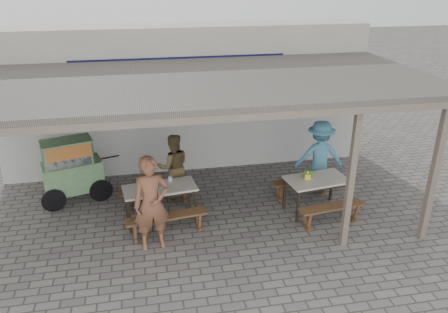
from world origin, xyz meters
The scene contains 17 objects.
ground centered at (0.00, 0.00, 0.00)m, with size 60.00×60.00×0.00m, color #68645E.
back_wall centered at (0.00, 3.58, 1.72)m, with size 9.00×1.28×3.50m.
warung_roof centered at (0.02, 0.90, 2.71)m, with size 9.00×4.21×2.81m.
table_left centered at (-0.91, 0.59, 0.67)m, with size 1.50×0.83×0.75m.
bench_left_street centered at (-0.83, -0.02, 0.34)m, with size 1.55×0.47×0.45m.
bench_left_wall centered at (-0.99, 1.19, 0.34)m, with size 1.55×0.47×0.45m.
table_right centered at (2.29, 0.35, 0.67)m, with size 1.33×0.88×0.75m.
bench_right_street centered at (2.37, -0.27, 0.33)m, with size 1.37×0.45×0.45m.
bench_right_wall centered at (2.20, 0.98, 0.33)m, with size 1.37×0.45×0.45m.
vendor_cart centered at (-2.73, 1.83, 0.77)m, with size 1.67×1.03×1.41m.
patron_street_side centered at (-1.10, -0.31, 0.89)m, with size 0.65×0.43×1.78m, color brown.
patron_wall_side centered at (-0.56, 1.53, 0.74)m, with size 0.72×0.56×1.49m, color brown.
patron_right_table centered at (2.71, 1.28, 0.83)m, with size 1.07×0.62×1.66m, color #4E97B9.
tissue_box centered at (2.09, 0.39, 0.81)m, with size 0.12×0.12×0.12m, color yellow.
donation_box centered at (2.17, 0.53, 0.81)m, with size 0.19×0.13×0.13m, color #427D37.
condiment_jar centered at (-0.68, 0.85, 0.80)m, with size 0.08×0.08×0.09m, color silver.
condiment_bowl centered at (-1.02, 0.62, 0.77)m, with size 0.18×0.18×0.05m, color white.
Camera 1 is at (-1.13, -7.19, 4.70)m, focal length 35.00 mm.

